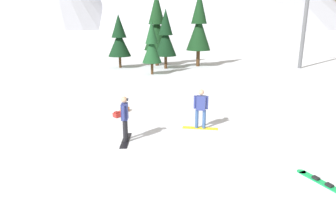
{
  "coord_description": "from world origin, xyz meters",
  "views": [
    {
      "loc": [
        0.15,
        -10.49,
        4.61
      ],
      "look_at": [
        -1.49,
        2.24,
        1.0
      ],
      "focal_mm": 32.14,
      "sensor_mm": 36.0,
      "label": 1
    }
  ],
  "objects_px": {
    "ski_lift_tower": "(307,0)",
    "pine_tree_short": "(199,26)",
    "backpack_orange": "(125,109)",
    "pine_tree_twin": "(152,45)",
    "backpack_red": "(118,114)",
    "snowboarder_foreground": "(125,118)",
    "pine_tree_slender": "(166,36)",
    "pine_tree_broad": "(157,26)",
    "loose_snowboard_near_left": "(322,183)",
    "pine_tree_leaning": "(119,39)",
    "snowboarder_midground": "(201,108)"
  },
  "relations": [
    {
      "from": "ski_lift_tower",
      "to": "pine_tree_short",
      "type": "bearing_deg",
      "value": 179.69
    },
    {
      "from": "backpack_orange",
      "to": "pine_tree_short",
      "type": "xyz_separation_m",
      "value": [
        3.28,
        16.84,
        3.97
      ]
    },
    {
      "from": "backpack_orange",
      "to": "pine_tree_twin",
      "type": "distance_m",
      "value": 11.62
    },
    {
      "from": "backpack_red",
      "to": "snowboarder_foreground",
      "type": "bearing_deg",
      "value": -68.12
    },
    {
      "from": "backpack_orange",
      "to": "pine_tree_short",
      "type": "bearing_deg",
      "value": 78.97
    },
    {
      "from": "pine_tree_twin",
      "to": "pine_tree_slender",
      "type": "bearing_deg",
      "value": 77.78
    },
    {
      "from": "snowboarder_foreground",
      "to": "backpack_orange",
      "type": "relative_size",
      "value": 3.29
    },
    {
      "from": "pine_tree_broad",
      "to": "pine_tree_twin",
      "type": "bearing_deg",
      "value": -85.23
    },
    {
      "from": "pine_tree_twin",
      "to": "pine_tree_slender",
      "type": "relative_size",
      "value": 0.82
    },
    {
      "from": "ski_lift_tower",
      "to": "loose_snowboard_near_left",
      "type": "bearing_deg",
      "value": -104.01
    },
    {
      "from": "backpack_red",
      "to": "ski_lift_tower",
      "type": "height_order",
      "value": "ski_lift_tower"
    },
    {
      "from": "pine_tree_leaning",
      "to": "pine_tree_slender",
      "type": "relative_size",
      "value": 0.92
    },
    {
      "from": "loose_snowboard_near_left",
      "to": "backpack_orange",
      "type": "height_order",
      "value": "backpack_orange"
    },
    {
      "from": "pine_tree_leaning",
      "to": "pine_tree_short",
      "type": "xyz_separation_m",
      "value": [
        7.78,
        2.06,
        1.23
      ]
    },
    {
      "from": "pine_tree_slender",
      "to": "ski_lift_tower",
      "type": "relative_size",
      "value": 0.5
    },
    {
      "from": "pine_tree_short",
      "to": "snowboarder_midground",
      "type": "bearing_deg",
      "value": -87.8
    },
    {
      "from": "snowboarder_midground",
      "to": "pine_tree_short",
      "type": "height_order",
      "value": "pine_tree_short"
    },
    {
      "from": "pine_tree_short",
      "to": "backpack_red",
      "type": "bearing_deg",
      "value": -100.7
    },
    {
      "from": "snowboarder_midground",
      "to": "pine_tree_leaning",
      "type": "height_order",
      "value": "pine_tree_leaning"
    },
    {
      "from": "backpack_orange",
      "to": "ski_lift_tower",
      "type": "height_order",
      "value": "ski_lift_tower"
    },
    {
      "from": "pine_tree_broad",
      "to": "ski_lift_tower",
      "type": "height_order",
      "value": "ski_lift_tower"
    },
    {
      "from": "snowboarder_midground",
      "to": "pine_tree_short",
      "type": "bearing_deg",
      "value": 92.2
    },
    {
      "from": "loose_snowboard_near_left",
      "to": "pine_tree_slender",
      "type": "height_order",
      "value": "pine_tree_slender"
    },
    {
      "from": "pine_tree_twin",
      "to": "pine_tree_short",
      "type": "relative_size",
      "value": 0.62
    },
    {
      "from": "snowboarder_foreground",
      "to": "backpack_red",
      "type": "bearing_deg",
      "value": 111.88
    },
    {
      "from": "pine_tree_short",
      "to": "backpack_orange",
      "type": "bearing_deg",
      "value": -101.03
    },
    {
      "from": "snowboarder_midground",
      "to": "backpack_red",
      "type": "xyz_separation_m",
      "value": [
        -4.09,
        1.16,
        -0.81
      ]
    },
    {
      "from": "loose_snowboard_near_left",
      "to": "ski_lift_tower",
      "type": "relative_size",
      "value": 0.14
    },
    {
      "from": "snowboarder_midground",
      "to": "pine_tree_slender",
      "type": "relative_size",
      "value": 0.31
    },
    {
      "from": "snowboarder_foreground",
      "to": "pine_tree_broad",
      "type": "height_order",
      "value": "pine_tree_broad"
    },
    {
      "from": "pine_tree_slender",
      "to": "pine_tree_broad",
      "type": "bearing_deg",
      "value": 121.06
    },
    {
      "from": "backpack_orange",
      "to": "pine_tree_twin",
      "type": "xyz_separation_m",
      "value": [
        -0.59,
        11.35,
        2.43
      ]
    },
    {
      "from": "loose_snowboard_near_left",
      "to": "pine_tree_slender",
      "type": "distance_m",
      "value": 22.66
    },
    {
      "from": "pine_tree_leaning",
      "to": "pine_tree_slender",
      "type": "distance_m",
      "value": 4.66
    },
    {
      "from": "snowboarder_foreground",
      "to": "pine_tree_slender",
      "type": "distance_m",
      "value": 18.87
    },
    {
      "from": "backpack_red",
      "to": "snowboarder_midground",
      "type": "bearing_deg",
      "value": -15.79
    },
    {
      "from": "snowboarder_foreground",
      "to": "snowboarder_midground",
      "type": "relative_size",
      "value": 1.02
    },
    {
      "from": "snowboarder_midground",
      "to": "backpack_orange",
      "type": "height_order",
      "value": "snowboarder_midground"
    },
    {
      "from": "pine_tree_twin",
      "to": "pine_tree_broad",
      "type": "relative_size",
      "value": 0.63
    },
    {
      "from": "loose_snowboard_near_left",
      "to": "backpack_red",
      "type": "height_order",
      "value": "backpack_red"
    },
    {
      "from": "loose_snowboard_near_left",
      "to": "pine_tree_leaning",
      "type": "xyz_separation_m",
      "value": [
        -12.19,
        21.13,
        2.85
      ]
    },
    {
      "from": "pine_tree_short",
      "to": "loose_snowboard_near_left",
      "type": "bearing_deg",
      "value": -79.22
    },
    {
      "from": "loose_snowboard_near_left",
      "to": "ski_lift_tower",
      "type": "distance_m",
      "value": 24.7
    },
    {
      "from": "pine_tree_leaning",
      "to": "snowboarder_midground",
      "type": "bearing_deg",
      "value": -63.29
    },
    {
      "from": "loose_snowboard_near_left",
      "to": "ski_lift_tower",
      "type": "bearing_deg",
      "value": 75.99
    },
    {
      "from": "pine_tree_slender",
      "to": "pine_tree_short",
      "type": "distance_m",
      "value": 3.86
    },
    {
      "from": "backpack_orange",
      "to": "pine_tree_short",
      "type": "distance_m",
      "value": 17.61
    },
    {
      "from": "loose_snowboard_near_left",
      "to": "pine_tree_broad",
      "type": "height_order",
      "value": "pine_tree_broad"
    },
    {
      "from": "snowboarder_foreground",
      "to": "pine_tree_twin",
      "type": "relative_size",
      "value": 0.38
    },
    {
      "from": "pine_tree_short",
      "to": "snowboarder_foreground",
      "type": "bearing_deg",
      "value": -95.98
    }
  ]
}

